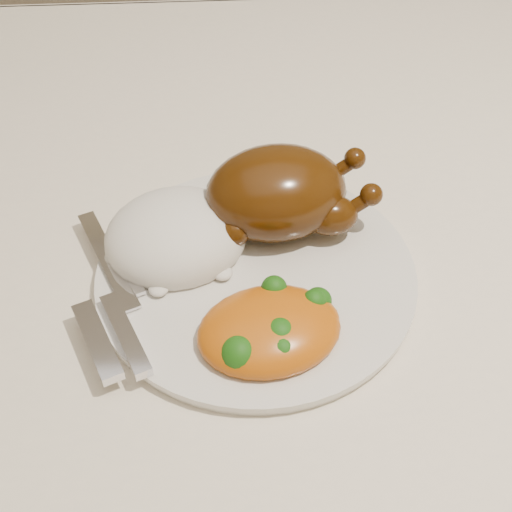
{
  "coord_description": "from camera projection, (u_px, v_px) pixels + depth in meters",
  "views": [
    {
      "loc": [
        -0.1,
        -0.48,
        1.25
      ],
      "look_at": [
        -0.08,
        -0.04,
        0.8
      ],
      "focal_mm": 50.0,
      "sensor_mm": 36.0,
      "label": 1
    }
  ],
  "objects": [
    {
      "name": "rice_mound",
      "position": [
        176.0,
        237.0,
        0.65
      ],
      "size": [
        0.16,
        0.15,
        0.07
      ],
      "rotation": [
        0.0,
        0.0,
        0.27
      ],
      "color": "white",
      "rests_on": "dinner_plate"
    },
    {
      "name": "tablecloth",
      "position": [
        331.0,
        265.0,
        0.7
      ],
      "size": [
        1.73,
        1.03,
        0.18
      ],
      "color": "silver",
      "rests_on": "dining_table"
    },
    {
      "name": "roast_chicken",
      "position": [
        280.0,
        192.0,
        0.65
      ],
      "size": [
        0.17,
        0.11,
        0.08
      ],
      "rotation": [
        0.0,
        0.0,
        0.12
      ],
      "color": "#442407",
      "rests_on": "dinner_plate"
    },
    {
      "name": "mac_and_cheese",
      "position": [
        275.0,
        329.0,
        0.58
      ],
      "size": [
        0.14,
        0.12,
        0.04
      ],
      "rotation": [
        0.0,
        0.0,
        0.2
      ],
      "color": "#CE5A0D",
      "rests_on": "dinner_plate"
    },
    {
      "name": "cutlery",
      "position": [
        113.0,
        311.0,
        0.6
      ],
      "size": [
        0.08,
        0.2,
        0.01
      ],
      "rotation": [
        0.0,
        0.0,
        0.41
      ],
      "color": "silver",
      "rests_on": "dinner_plate"
    },
    {
      "name": "dining_table",
      "position": [
        326.0,
        313.0,
        0.75
      ],
      "size": [
        1.6,
        0.9,
        0.76
      ],
      "color": "brown",
      "rests_on": "floor"
    },
    {
      "name": "dinner_plate",
      "position": [
        256.0,
        276.0,
        0.64
      ],
      "size": [
        0.37,
        0.37,
        0.01
      ],
      "primitive_type": "cylinder",
      "rotation": [
        0.0,
        0.0,
        -0.41
      ],
      "color": "silver",
      "rests_on": "tablecloth"
    }
  ]
}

